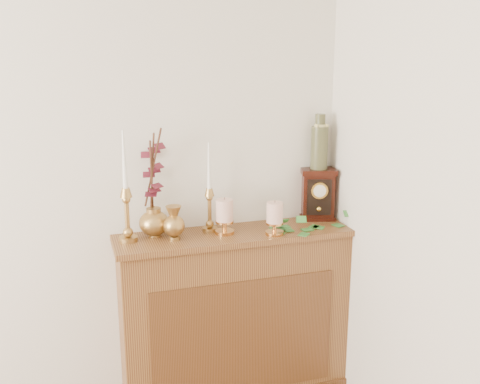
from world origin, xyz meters
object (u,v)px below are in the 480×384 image
object	(u,v)px
mantel_clock	(318,194)
candlestick_center	(209,203)
candlestick_left	(127,206)
bud_vase	(174,223)
ginger_jar	(153,187)
ceramic_vase	(319,144)

from	to	relation	value
mantel_clock	candlestick_center	bearing A→B (deg)	-160.35
candlestick_left	bud_vase	size ratio (longest dim) A/B	3.16
candlestick_center	ginger_jar	distance (m)	0.30
candlestick_center	bud_vase	xyz separation A→B (m)	(-0.20, -0.08, -0.07)
bud_vase	ginger_jar	size ratio (longest dim) A/B	0.31
bud_vase	ceramic_vase	distance (m)	0.90
candlestick_center	bud_vase	size ratio (longest dim) A/B	2.67
bud_vase	mantel_clock	size ratio (longest dim) A/B	0.61
candlestick_left	ginger_jar	world-z (taller)	ginger_jar
ginger_jar	ceramic_vase	world-z (taller)	ceramic_vase
candlestick_left	ceramic_vase	xyz separation A→B (m)	(1.04, 0.07, 0.24)
candlestick_left	candlestick_center	distance (m)	0.42
bud_vase	ginger_jar	xyz separation A→B (m)	(-0.07, 0.12, 0.16)
candlestick_left	ceramic_vase	distance (m)	1.07
candlestick_left	ginger_jar	bearing A→B (deg)	27.35
ceramic_vase	mantel_clock	bearing A→B (deg)	-106.52
bud_vase	ceramic_vase	xyz separation A→B (m)	(0.82, 0.12, 0.33)
candlestick_left	ginger_jar	xyz separation A→B (m)	(0.14, 0.07, 0.07)
candlestick_left	bud_vase	world-z (taller)	candlestick_left
bud_vase	mantel_clock	distance (m)	0.83
bud_vase	candlestick_center	bearing A→B (deg)	22.07
candlestick_center	ceramic_vase	distance (m)	0.68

